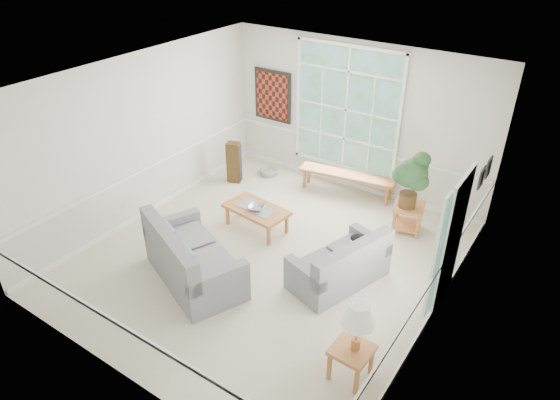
{
  "coord_description": "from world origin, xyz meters",
  "views": [
    {
      "loc": [
        3.91,
        -5.44,
        5.07
      ],
      "look_at": [
        0.1,
        0.2,
        1.05
      ],
      "focal_mm": 32.0,
      "sensor_mm": 36.0,
      "label": 1
    }
  ],
  "objects_px": {
    "coffee_table": "(257,218)",
    "end_table": "(408,218)",
    "side_table": "(351,362)",
    "loveseat_front": "(194,253)",
    "loveseat_right": "(339,259)"
  },
  "relations": [
    {
      "from": "end_table",
      "to": "side_table",
      "type": "height_order",
      "value": "end_table"
    },
    {
      "from": "side_table",
      "to": "coffee_table",
      "type": "bearing_deg",
      "value": 145.3
    },
    {
      "from": "loveseat_right",
      "to": "side_table",
      "type": "relative_size",
      "value": 3.2
    },
    {
      "from": "end_table",
      "to": "side_table",
      "type": "xyz_separation_m",
      "value": [
        0.65,
        -3.5,
        -0.02
      ]
    },
    {
      "from": "loveseat_front",
      "to": "side_table",
      "type": "xyz_separation_m",
      "value": [
        2.88,
        -0.35,
        -0.26
      ]
    },
    {
      "from": "loveseat_right",
      "to": "loveseat_front",
      "type": "xyz_separation_m",
      "value": [
        -1.87,
        -1.2,
        0.08
      ]
    },
    {
      "from": "coffee_table",
      "to": "end_table",
      "type": "relative_size",
      "value": 2.23
    },
    {
      "from": "coffee_table",
      "to": "side_table",
      "type": "height_order",
      "value": "side_table"
    },
    {
      "from": "loveseat_right",
      "to": "coffee_table",
      "type": "distance_m",
      "value": 1.99
    },
    {
      "from": "loveseat_right",
      "to": "loveseat_front",
      "type": "bearing_deg",
      "value": -129.74
    },
    {
      "from": "loveseat_front",
      "to": "end_table",
      "type": "distance_m",
      "value": 3.86
    },
    {
      "from": "coffee_table",
      "to": "end_table",
      "type": "bearing_deg",
      "value": 39.31
    },
    {
      "from": "end_table",
      "to": "side_table",
      "type": "relative_size",
      "value": 1.08
    },
    {
      "from": "loveseat_front",
      "to": "side_table",
      "type": "relative_size",
      "value": 3.82
    },
    {
      "from": "coffee_table",
      "to": "loveseat_right",
      "type": "bearing_deg",
      "value": -7.51
    }
  ]
}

